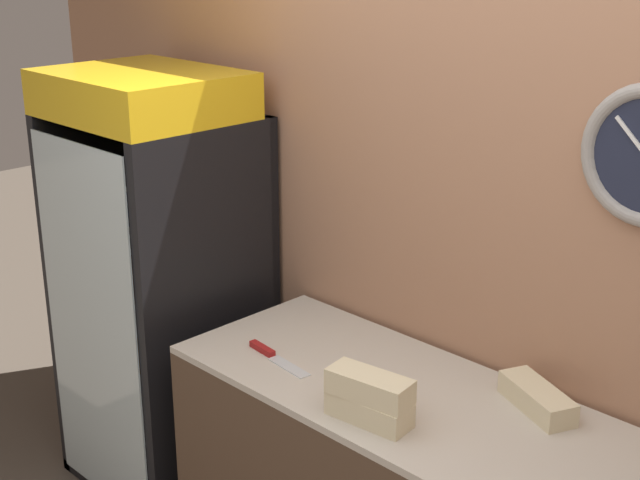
# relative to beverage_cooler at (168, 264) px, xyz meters

# --- Properties ---
(wall_back) EXTENTS (5.20, 0.10, 2.70)m
(wall_back) POSITION_rel_beverage_cooler_xyz_m (1.42, 0.35, 0.36)
(wall_back) COLOR #AD7A5B
(wall_back) RESTS_ON ground_plane
(beverage_cooler) EXTENTS (0.75, 0.69, 1.81)m
(beverage_cooler) POSITION_rel_beverage_cooler_xyz_m (0.00, 0.00, 0.00)
(beverage_cooler) COLOR black
(beverage_cooler) RESTS_ON ground_plane
(sandwich_stack_bottom) EXTENTS (0.27, 0.14, 0.08)m
(sandwich_stack_bottom) POSITION_rel_beverage_cooler_xyz_m (1.36, -0.25, -0.04)
(sandwich_stack_bottom) COLOR beige
(sandwich_stack_bottom) RESTS_ON prep_counter
(sandwich_stack_middle) EXTENTS (0.28, 0.14, 0.08)m
(sandwich_stack_middle) POSITION_rel_beverage_cooler_xyz_m (1.36, -0.25, 0.04)
(sandwich_stack_middle) COLOR beige
(sandwich_stack_middle) RESTS_ON sandwich_stack_bottom
(sandwich_flat_left) EXTENTS (0.30, 0.21, 0.07)m
(sandwich_flat_left) POSITION_rel_beverage_cooler_xyz_m (1.68, 0.17, -0.04)
(sandwich_flat_left) COLOR beige
(sandwich_flat_left) RESTS_ON prep_counter
(chefs_knife) EXTENTS (0.31, 0.07, 0.02)m
(chefs_knife) POSITION_rel_beverage_cooler_xyz_m (0.83, -0.17, -0.07)
(chefs_knife) COLOR silver
(chefs_knife) RESTS_ON prep_counter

